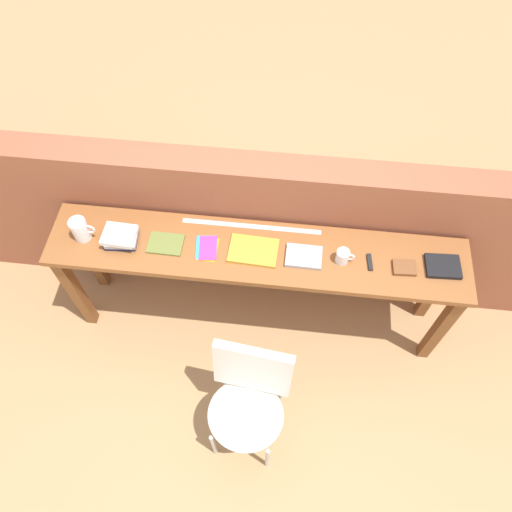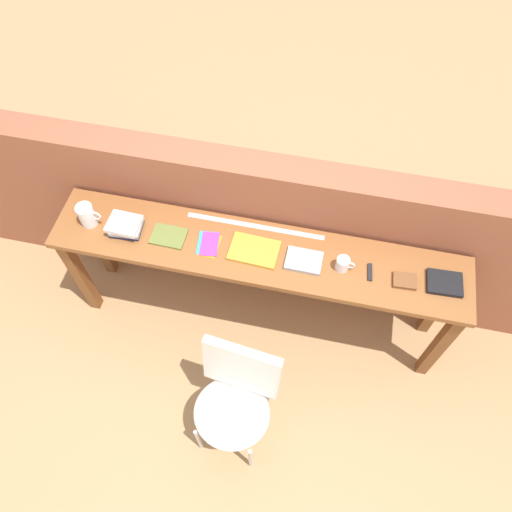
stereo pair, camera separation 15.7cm
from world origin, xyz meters
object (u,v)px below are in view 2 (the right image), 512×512
at_px(mug, 343,264).
at_px(book_repair_rightmost, 445,283).
at_px(pamphlet_pile_colourful, 209,244).
at_px(multitool_folded, 370,272).
at_px(book_stack_leftmost, 125,226).
at_px(leather_journal_brown, 405,281).
at_px(book_open_centre, 254,250).
at_px(pitcher_white, 87,215).
at_px(magazine_cycling, 169,236).
at_px(chair_white_moulded, 235,398).

height_order(mug, book_repair_rightmost, mug).
relative_size(pamphlet_pile_colourful, multitool_folded, 1.68).
xyz_separation_m(book_stack_leftmost, leather_journal_brown, (1.66, -0.01, -0.03)).
distance_m(book_stack_leftmost, pamphlet_pile_colourful, 0.51).
bearing_deg(book_open_centre, leather_journal_brown, 1.09).
height_order(pitcher_white, magazine_cycling, pitcher_white).
distance_m(pitcher_white, book_open_centre, 1.02).
bearing_deg(pitcher_white, chair_white_moulded, -35.23).
bearing_deg(book_stack_leftmost, pitcher_white, 178.13).
distance_m(pamphlet_pile_colourful, mug, 0.79).
bearing_deg(magazine_cycling, book_open_centre, 1.79).
relative_size(book_stack_leftmost, multitool_folded, 1.84).
distance_m(mug, leather_journal_brown, 0.36).
xyz_separation_m(book_open_centre, mug, (0.52, -0.01, 0.04)).
height_order(magazine_cycling, leather_journal_brown, leather_journal_brown).
xyz_separation_m(chair_white_moulded, book_open_centre, (-0.06, 0.77, 0.36)).
bearing_deg(book_stack_leftmost, book_open_centre, 1.02).
height_order(magazine_cycling, multitool_folded, multitool_folded).
height_order(chair_white_moulded, pitcher_white, pitcher_white).
bearing_deg(multitool_folded, magazine_cycling, -179.88).
distance_m(book_open_centre, mug, 0.52).
xyz_separation_m(pitcher_white, magazine_cycling, (0.50, -0.00, -0.07)).
bearing_deg(chair_white_moulded, magazine_cycling, 127.26).
bearing_deg(magazine_cycling, leather_journal_brown, 0.40).
bearing_deg(book_stack_leftmost, leather_journal_brown, -0.30).
height_order(book_stack_leftmost, mug, mug).
bearing_deg(multitool_folded, book_repair_rightmost, 1.88).
bearing_deg(pitcher_white, leather_journal_brown, -0.49).
relative_size(magazine_cycling, mug, 1.87).
distance_m(chair_white_moulded, book_stack_leftmost, 1.19).
bearing_deg(mug, magazine_cycling, -179.94).
distance_m(chair_white_moulded, mug, 0.97).
relative_size(magazine_cycling, book_repair_rightmost, 1.04).
xyz_separation_m(chair_white_moulded, pamphlet_pile_colourful, (-0.33, 0.76, 0.36)).
bearing_deg(mug, chair_white_moulded, -121.37).
height_order(pitcher_white, leather_journal_brown, pitcher_white).
bearing_deg(multitool_folded, book_open_centre, 179.63).
relative_size(chair_white_moulded, magazine_cycling, 4.34).
bearing_deg(chair_white_moulded, pamphlet_pile_colourful, 113.46).
bearing_deg(mug, book_open_centre, 179.37).
relative_size(pitcher_white, book_repair_rightmost, 0.93).
height_order(pitcher_white, book_stack_leftmost, pitcher_white).
bearing_deg(chair_white_moulded, book_repair_rightmost, 36.71).
bearing_deg(multitool_folded, pitcher_white, -179.94).
bearing_deg(pitcher_white, book_open_centre, 0.35).
relative_size(book_stack_leftmost, mug, 1.84).
bearing_deg(leather_journal_brown, book_stack_leftmost, 176.50).
distance_m(book_stack_leftmost, magazine_cycling, 0.26).
bearing_deg(leather_journal_brown, magazine_cycling, 176.15).
bearing_deg(leather_journal_brown, mug, 174.08).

